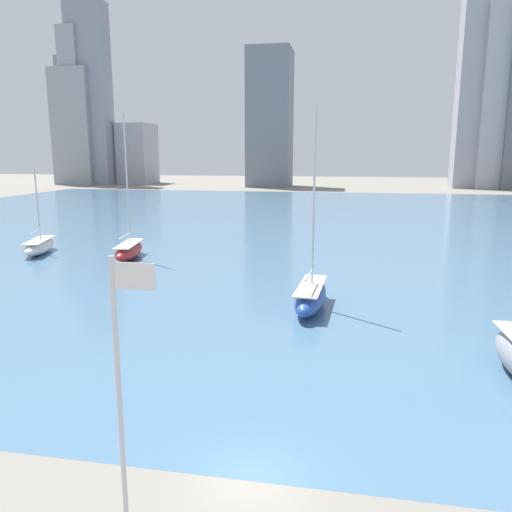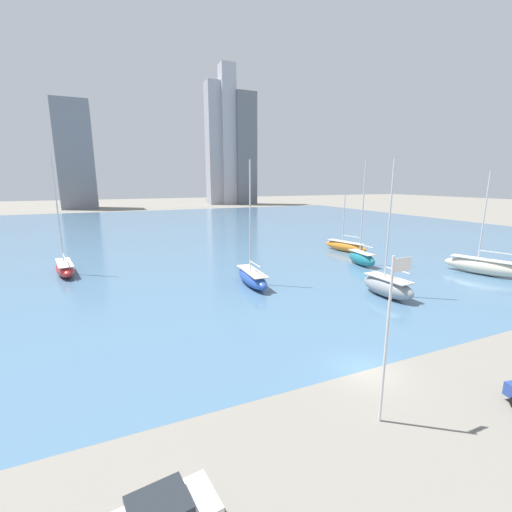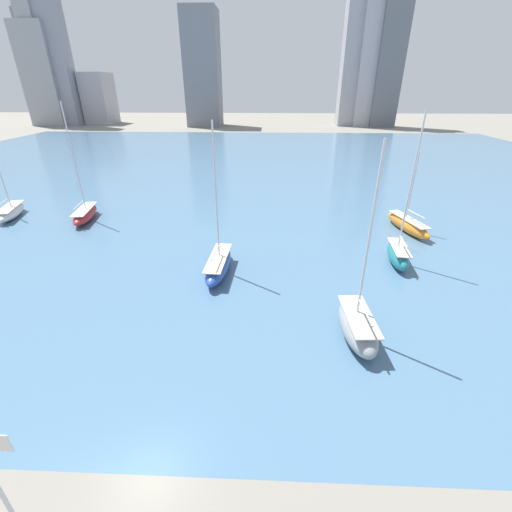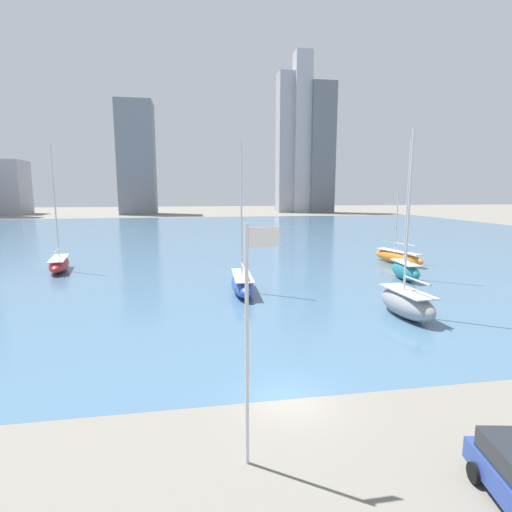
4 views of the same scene
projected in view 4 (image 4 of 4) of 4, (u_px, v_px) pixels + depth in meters
ground_plane at (290, 399)px, 19.67m from camera, size 500.00×500.00×0.00m
harbor_water at (210, 238)px, 87.77m from camera, size 180.00×140.00×0.00m
flag_pole at (249, 337)px, 14.29m from camera, size 1.24×0.14×9.08m
distant_city_skyline at (95, 153)px, 171.14m from camera, size 175.62×24.92×71.84m
sailboat_orange at (398, 257)px, 56.03m from camera, size 3.98×9.09×10.42m
sailboat_blue at (242, 283)px, 39.99m from camera, size 2.61×8.47×15.04m
sailboat_red at (59, 263)px, 50.83m from camera, size 3.49×8.37×15.94m
sailboat_teal at (405, 269)px, 46.01m from camera, size 2.46×6.33×15.79m
sailboat_gray at (407, 302)px, 32.36m from camera, size 2.78×6.80×14.90m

